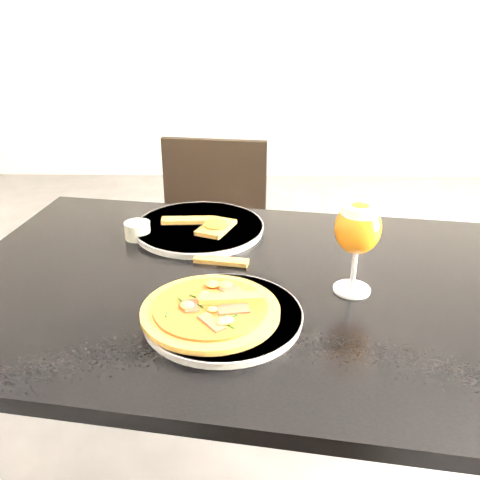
{
  "coord_description": "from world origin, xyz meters",
  "views": [
    {
      "loc": [
        -0.29,
        -0.91,
        1.29
      ],
      "look_at": [
        -0.31,
        0.07,
        0.83
      ],
      "focal_mm": 40.0,
      "sensor_mm": 36.0,
      "label": 1
    }
  ],
  "objects_px": {
    "dining_table": "(241,318)",
    "chair_far": "(210,252)",
    "beer_glass": "(358,229)",
    "pizza": "(211,309)"
  },
  "relations": [
    {
      "from": "dining_table",
      "to": "chair_far",
      "type": "height_order",
      "value": "chair_far"
    },
    {
      "from": "chair_far",
      "to": "dining_table",
      "type": "bearing_deg",
      "value": -73.32
    },
    {
      "from": "dining_table",
      "to": "beer_glass",
      "type": "relative_size",
      "value": 7.01
    },
    {
      "from": "dining_table",
      "to": "pizza",
      "type": "xyz_separation_m",
      "value": [
        -0.05,
        -0.14,
        0.11
      ]
    },
    {
      "from": "dining_table",
      "to": "beer_glass",
      "type": "height_order",
      "value": "beer_glass"
    },
    {
      "from": "chair_far",
      "to": "beer_glass",
      "type": "relative_size",
      "value": 4.46
    },
    {
      "from": "pizza",
      "to": "chair_far",
      "type": "bearing_deg",
      "value": 94.56
    },
    {
      "from": "chair_far",
      "to": "beer_glass",
      "type": "distance_m",
      "value": 0.93
    },
    {
      "from": "chair_far",
      "to": "pizza",
      "type": "relative_size",
      "value": 3.32
    },
    {
      "from": "dining_table",
      "to": "chair_far",
      "type": "bearing_deg",
      "value": 108.2
    }
  ]
}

